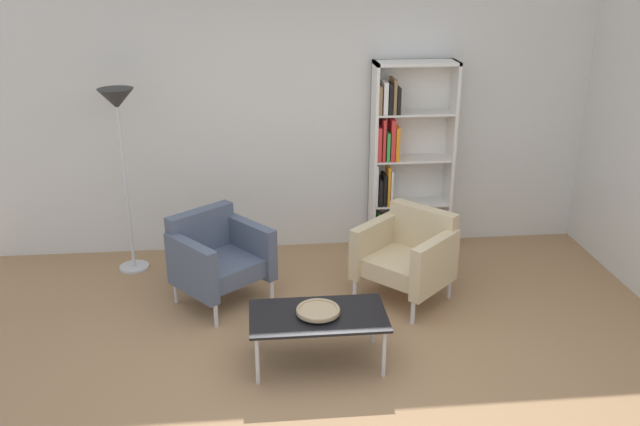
# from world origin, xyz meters

# --- Properties ---
(ground_plane) EXTENTS (8.32, 8.32, 0.00)m
(ground_plane) POSITION_xyz_m (0.00, 0.00, 0.00)
(ground_plane) COLOR #9E7751
(plaster_back_panel) EXTENTS (6.40, 0.12, 2.90)m
(plaster_back_panel) POSITION_xyz_m (0.00, 2.46, 1.45)
(plaster_back_panel) COLOR silver
(plaster_back_panel) RESTS_ON ground_plane
(bookshelf_tall) EXTENTS (0.80, 0.30, 1.90)m
(bookshelf_tall) POSITION_xyz_m (0.91, 2.24, 0.92)
(bookshelf_tall) COLOR silver
(bookshelf_tall) RESTS_ON ground_plane
(coffee_table_low) EXTENTS (1.00, 0.56, 0.40)m
(coffee_table_low) POSITION_xyz_m (-0.13, 0.22, 0.37)
(coffee_table_low) COLOR black
(coffee_table_low) RESTS_ON ground_plane
(decorative_bowl) EXTENTS (0.32, 0.32, 0.05)m
(decorative_bowl) POSITION_xyz_m (-0.13, 0.22, 0.43)
(decorative_bowl) COLOR tan
(decorative_bowl) RESTS_ON coffee_table_low
(armchair_near_window) EXTENTS (0.95, 0.94, 0.78)m
(armchair_near_window) POSITION_xyz_m (-0.89, 1.28, 0.41)
(armchair_near_window) COLOR #4C566B
(armchair_near_window) RESTS_ON ground_plane
(armchair_by_bookshelf) EXTENTS (0.95, 0.95, 0.78)m
(armchair_by_bookshelf) POSITION_xyz_m (0.75, 1.16, 0.41)
(armchair_by_bookshelf) COLOR #C6B289
(armchair_by_bookshelf) RESTS_ON ground_plane
(floor_lamp_torchiere) EXTENTS (0.32, 0.32, 1.74)m
(floor_lamp_torchiere) POSITION_xyz_m (-1.74, 1.99, 1.45)
(floor_lamp_torchiere) COLOR silver
(floor_lamp_torchiere) RESTS_ON ground_plane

